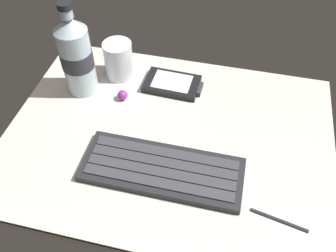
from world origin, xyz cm
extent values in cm
cube|color=beige|center=(0.00, 0.00, -1.00)|extent=(64.00, 48.00, 2.00)
cube|color=beige|center=(0.00, -23.40, 0.40)|extent=(64.00, 1.20, 0.80)
cube|color=#232328|center=(0.94, -8.49, 0.70)|extent=(29.00, 11.01, 1.40)
cube|color=#3D3D42|center=(0.93, -5.19, 1.55)|extent=(26.68, 2.01, 0.30)
cube|color=#3D3D42|center=(0.94, -7.39, 1.55)|extent=(26.68, 2.01, 0.30)
cube|color=#3D3D42|center=(0.94, -9.59, 1.55)|extent=(26.68, 2.01, 0.30)
cube|color=#3D3D42|center=(0.94, -11.79, 1.55)|extent=(26.68, 2.01, 0.30)
cube|color=black|center=(-2.47, 14.32, 0.70)|extent=(12.29, 8.07, 1.40)
cube|color=silver|center=(-2.47, 14.32, 1.45)|extent=(8.63, 6.26, 0.10)
cube|color=#333338|center=(3.93, 14.06, 0.70)|extent=(0.95, 3.83, 1.12)
cylinder|color=silver|center=(-14.93, 15.49, 4.25)|extent=(6.40, 6.40, 8.50)
cylinder|color=red|center=(-14.93, 15.49, 3.26)|extent=(5.50, 5.50, 6.12)
cylinder|color=silver|center=(-21.42, 9.20, 7.50)|extent=(6.60, 6.60, 15.00)
cone|color=silver|center=(-21.42, 9.20, 16.40)|extent=(6.60, 6.60, 2.80)
cylinder|color=silver|center=(-21.42, 9.20, 18.70)|extent=(2.51, 2.51, 1.80)
cylinder|color=black|center=(-21.42, 9.20, 20.20)|extent=(2.77, 2.77, 1.20)
cylinder|color=#2D2D38|center=(-21.42, 9.20, 8.25)|extent=(6.73, 6.73, 3.80)
sphere|color=purple|center=(-11.90, 7.97, 1.10)|extent=(2.20, 2.20, 2.20)
cylinder|color=#26262B|center=(21.86, -13.38, 0.35)|extent=(9.46, 2.50, 0.70)
camera|label=1|loc=(10.31, -43.80, 54.37)|focal=38.24mm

